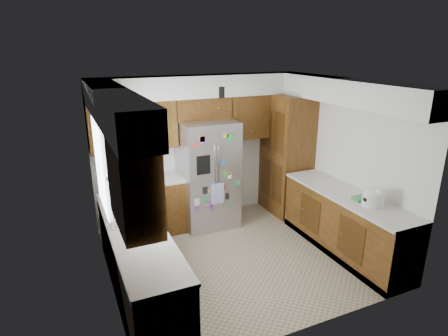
{
  "coord_description": "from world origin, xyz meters",
  "views": [
    {
      "loc": [
        -2.16,
        -4.29,
        2.95
      ],
      "look_at": [
        -0.09,
        0.35,
        1.28
      ],
      "focal_mm": 30.0,
      "sensor_mm": 36.0,
      "label": 1
    }
  ],
  "objects": [
    {
      "name": "left_counter_clutter",
      "position": [
        -1.44,
        0.82,
        1.05
      ],
      "size": [
        0.31,
        0.76,
        0.38
      ],
      "color": "black",
      "rests_on": "left_counter_run"
    },
    {
      "name": "left_counter_run",
      "position": [
        -1.36,
        0.03,
        0.43
      ],
      "size": [
        1.36,
        3.2,
        0.92
      ],
      "color": "#3F230C",
      "rests_on": "ground"
    },
    {
      "name": "bridge_cabinet",
      "position": [
        0.0,
        1.43,
        1.98
      ],
      "size": [
        0.96,
        0.34,
        0.35
      ],
      "primitive_type": "cube",
      "color": "#3F230C",
      "rests_on": "fridge"
    },
    {
      "name": "rice_cooker",
      "position": [
        1.5,
        -0.92,
        1.04
      ],
      "size": [
        0.28,
        0.27,
        0.24
      ],
      "color": "silver",
      "rests_on": "right_counter_run"
    },
    {
      "name": "sink_assembly",
      "position": [
        -1.5,
        0.1,
        0.99
      ],
      "size": [
        0.52,
        0.74,
        0.37
      ],
      "color": "white",
      "rests_on": "left_counter_run"
    },
    {
      "name": "pantry",
      "position": [
        1.5,
        1.15,
        1.07
      ],
      "size": [
        0.6,
        0.9,
        2.15
      ],
      "primitive_type": "cube",
      "color": "#3F230C",
      "rests_on": "ground"
    },
    {
      "name": "room_shell",
      "position": [
        -0.11,
        0.36,
        1.82
      ],
      "size": [
        3.64,
        3.24,
        2.52
      ],
      "color": "silver",
      "rests_on": "ground"
    },
    {
      "name": "paper_towel",
      "position": [
        1.54,
        -1.0,
        1.06
      ],
      "size": [
        0.12,
        0.12,
        0.27
      ],
      "primitive_type": "cylinder",
      "color": "white",
      "rests_on": "right_counter_run"
    },
    {
      "name": "fridge",
      "position": [
        -0.0,
        1.2,
        0.9
      ],
      "size": [
        0.9,
        0.79,
        1.8
      ],
      "color": "#B0B0B6",
      "rests_on": "ground"
    },
    {
      "name": "fridge_top_items",
      "position": [
        0.03,
        1.39,
        2.29
      ],
      "size": [
        0.76,
        0.36,
        0.31
      ],
      "color": "blue",
      "rests_on": "bridge_cabinet"
    },
    {
      "name": "right_counter_run",
      "position": [
        1.5,
        -0.47,
        0.42
      ],
      "size": [
        0.63,
        2.25,
        0.92
      ],
      "color": "#3F230C",
      "rests_on": "ground"
    },
    {
      "name": "floor",
      "position": [
        0.0,
        0.0,
        0.0
      ],
      "size": [
        3.6,
        3.6,
        0.0
      ],
      "primitive_type": "plane",
      "color": "tan",
      "rests_on": "ground"
    }
  ]
}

